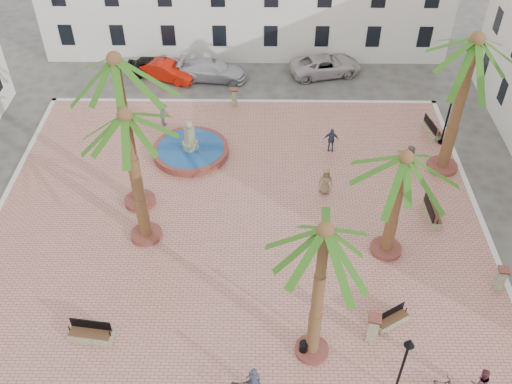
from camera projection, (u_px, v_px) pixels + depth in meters
ground at (238, 214)px, 30.84m from camera, size 120.00×120.00×0.00m
plaza at (238, 213)px, 30.79m from camera, size 26.00×22.00×0.15m
kerb_n at (243, 102)px, 39.00m from camera, size 26.30×0.30×0.16m
kerb_e at (479, 215)px, 30.67m from camera, size 0.30×22.30×0.16m
fountain at (191, 149)px, 34.35m from camera, size 4.57×4.57×2.36m
palm_nw at (117, 78)px, 26.12m from camera, size 5.46×5.46×9.11m
palm_sw at (128, 132)px, 25.02m from camera, size 5.24×5.24×7.82m
palm_s at (324, 246)px, 19.97m from camera, size 4.68×4.68×7.67m
palm_e at (403, 172)px, 25.24m from camera, size 5.11×5.11×6.28m
palm_ne at (473, 56)px, 28.70m from camera, size 5.73×5.73×8.62m
bench_s at (91, 335)px, 24.60m from camera, size 1.98×0.83×1.01m
bench_se at (392, 320)px, 25.22m from camera, size 1.62×1.25×0.84m
bench_e at (432, 214)px, 30.22m from camera, size 0.67×1.94×1.01m
bench_ne at (432, 130)px, 35.93m from camera, size 0.93×1.93×0.98m
lamppost_s at (405, 358)px, 21.26m from camera, size 0.40×0.40×3.68m
lamppost_e at (450, 107)px, 33.60m from camera, size 0.42×0.42×3.90m
bollard_se at (373, 328)px, 24.26m from camera, size 0.64×0.64×1.53m
bollard_n at (234, 97)px, 38.06m from camera, size 0.50×0.50×1.30m
bollard_e at (500, 278)px, 26.40m from camera, size 0.54×0.54×1.35m
litter_bin at (303, 348)px, 24.03m from camera, size 0.37×0.37×0.72m
cyclist_a at (254, 380)px, 22.45m from camera, size 0.59×0.40×1.57m
cyclist_b at (480, 382)px, 22.36m from camera, size 0.78×0.61×1.60m
pedestrian_fountain_a at (326, 181)px, 31.39m from camera, size 0.83×0.58×1.63m
pedestrian_fountain_b at (331, 140)px, 34.33m from camera, size 0.94×0.45×1.55m
pedestrian_north at (164, 115)px, 36.28m from camera, size 0.79×1.13×1.60m
pedestrian_east at (409, 158)px, 32.84m from camera, size 1.09×1.66×1.72m
car_black at (154, 66)px, 41.42m from camera, size 3.94×1.64×1.33m
car_red at (167, 71)px, 40.93m from camera, size 4.33×2.90×1.35m
car_silver at (213, 70)px, 40.94m from camera, size 5.12×2.57×1.43m
car_white at (326, 65)px, 41.45m from camera, size 5.55×3.50×1.43m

